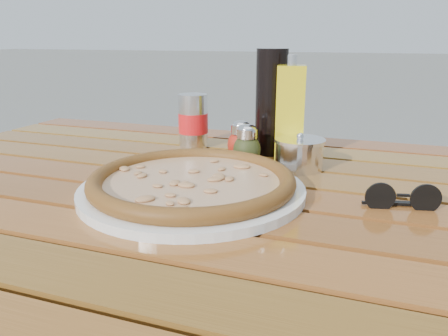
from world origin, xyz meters
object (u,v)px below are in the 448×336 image
(oregano_shaker, at_px, (247,146))
(parmesan_tin, at_px, (299,154))
(pizza, at_px, (192,180))
(plate, at_px, (192,190))
(soda_can, at_px, (193,121))
(sunglasses, at_px, (402,199))
(dark_bottle, at_px, (271,102))
(olive_oil_cruet, at_px, (290,113))
(pepper_shaker, at_px, (241,141))
(table, at_px, (220,230))

(oregano_shaker, height_order, parmesan_tin, oregano_shaker)
(oregano_shaker, bearing_deg, pizza, -99.94)
(plate, xyz_separation_m, soda_can, (-0.12, 0.29, 0.05))
(plate, height_order, parmesan_tin, parmesan_tin)
(soda_can, distance_m, sunglasses, 0.51)
(dark_bottle, xyz_separation_m, olive_oil_cruet, (0.05, -0.04, -0.01))
(pepper_shaker, relative_size, parmesan_tin, 0.69)
(dark_bottle, bearing_deg, parmesan_tin, -50.52)
(dark_bottle, distance_m, parmesan_tin, 0.15)
(pizza, xyz_separation_m, parmesan_tin, (0.14, 0.20, 0.01))
(table, height_order, pizza, pizza)
(pizza, bearing_deg, soda_can, 113.08)
(oregano_shaker, distance_m, dark_bottle, 0.13)
(plate, bearing_deg, olive_oil_cruet, 68.12)
(table, relative_size, soda_can, 11.67)
(oregano_shaker, relative_size, sunglasses, 0.75)
(table, relative_size, oregano_shaker, 17.07)
(table, distance_m, pizza, 0.11)
(olive_oil_cruet, bearing_deg, soda_can, 170.64)
(table, bearing_deg, pepper_shaker, 97.08)
(oregano_shaker, height_order, dark_bottle, dark_bottle)
(oregano_shaker, xyz_separation_m, parmesan_tin, (0.10, 0.00, -0.01))
(parmesan_tin, bearing_deg, plate, -124.72)
(pizza, bearing_deg, plate, -45.00)
(olive_oil_cruet, xyz_separation_m, sunglasses, (0.21, -0.21, -0.08))
(plate, height_order, pizza, pizza)
(sunglasses, bearing_deg, parmesan_tin, 126.57)
(pepper_shaker, xyz_separation_m, soda_can, (-0.13, 0.07, 0.02))
(pepper_shaker, xyz_separation_m, dark_bottle, (0.04, 0.07, 0.07))
(parmesan_tin, height_order, sunglasses, parmesan_tin)
(table, xyz_separation_m, dark_bottle, (0.02, 0.25, 0.19))
(plate, xyz_separation_m, olive_oil_cruet, (0.10, 0.26, 0.09))
(table, xyz_separation_m, pizza, (-0.03, -0.04, 0.10))
(plate, bearing_deg, soda_can, 113.08)
(plate, xyz_separation_m, sunglasses, (0.31, 0.05, 0.01))
(sunglasses, bearing_deg, plate, 174.83)
(sunglasses, bearing_deg, oregano_shaker, 139.22)
(plate, height_order, dark_bottle, dark_bottle)
(dark_bottle, bearing_deg, oregano_shaker, -101.46)
(table, distance_m, olive_oil_cruet, 0.29)
(soda_can, xyz_separation_m, parmesan_tin, (0.26, -0.10, -0.03))
(oregano_shaker, distance_m, olive_oil_cruet, 0.11)
(plate, bearing_deg, pizza, 135.00)
(table, relative_size, parmesan_tin, 11.74)
(dark_bottle, height_order, sunglasses, dark_bottle)
(dark_bottle, height_order, olive_oil_cruet, dark_bottle)
(pizza, relative_size, soda_can, 2.81)
(table, distance_m, parmesan_tin, 0.22)
(olive_oil_cruet, bearing_deg, table, -107.89)
(plate, relative_size, soda_can, 3.00)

